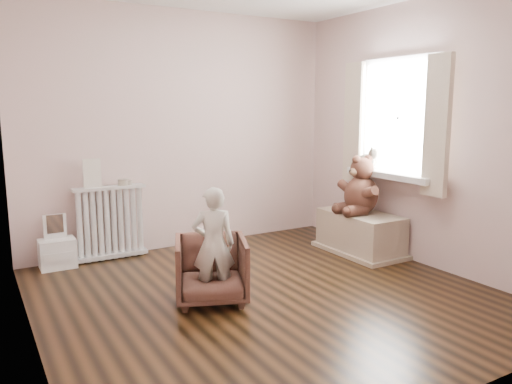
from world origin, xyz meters
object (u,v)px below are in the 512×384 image
armchair (211,269)px  plush_cat (367,159)px  toy_vanity (57,241)px  radiator (111,222)px  toy_bench (360,234)px  child (214,245)px  teddy_bear (361,192)px

armchair → plush_cat: (2.12, 0.52, 0.74)m
toy_vanity → armchair: toy_vanity is taller
toy_vanity → plush_cat: plush_cat is taller
armchair → plush_cat: 2.30m
radiator → plush_cat: 2.80m
armchair → toy_bench: bearing=34.1°
child → teddy_bear: (1.98, 0.49, 0.18)m
armchair → plush_cat: bearing=35.4°
toy_vanity → toy_bench: toy_vanity is taller
radiator → toy_bench: (2.39, -1.12, -0.19)m
toy_vanity → teddy_bear: size_ratio=0.86×
radiator → plush_cat: size_ratio=2.76×
toy_bench → plush_cat: plush_cat is taller
armchair → child: (0.00, -0.05, 0.22)m
plush_cat → toy_vanity: bearing=-178.5°
radiator → child: size_ratio=0.82×
armchair → toy_vanity: bearing=143.4°
armchair → child: child is taller
toy_vanity → toy_bench: size_ratio=0.57×
child → toy_vanity: bearing=-37.4°
plush_cat → child: bearing=-145.2°
child → toy_bench: child is taller
teddy_bear → plush_cat: (0.14, 0.08, 0.33)m
toy_vanity → plush_cat: size_ratio=1.91×
toy_bench → teddy_bear: teddy_bear is taller
toy_bench → child: bearing=-166.1°
radiator → toy_vanity: size_ratio=1.45×
toy_vanity → teddy_bear: 3.14m
radiator → plush_cat: bearing=-22.3°
toy_vanity → radiator: bearing=3.2°
radiator → plush_cat: (2.53, -1.04, 0.61)m
toy_vanity → plush_cat: 3.31m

